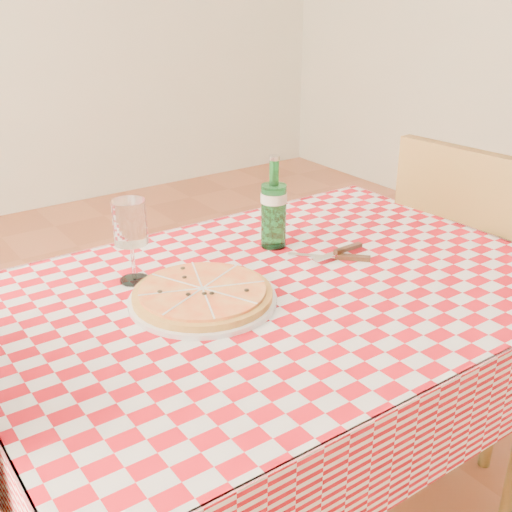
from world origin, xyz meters
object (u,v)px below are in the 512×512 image
(pizza_plate, at_px, (203,293))
(water_bottle, at_px, (274,202))
(chair_near, at_px, (472,276))
(wine_glass, at_px, (131,242))
(dining_table, at_px, (278,326))

(pizza_plate, height_order, water_bottle, water_bottle)
(chair_near, bearing_deg, wine_glass, 165.25)
(dining_table, relative_size, pizza_plate, 3.81)
(pizza_plate, bearing_deg, water_bottle, 27.43)
(water_bottle, bearing_deg, pizza_plate, -152.57)
(chair_near, bearing_deg, dining_table, 178.09)
(dining_table, distance_m, chair_near, 0.79)
(water_bottle, distance_m, wine_glass, 0.38)
(dining_table, distance_m, wine_glass, 0.38)
(water_bottle, relative_size, wine_glass, 1.23)
(chair_near, xyz_separation_m, pizza_plate, (-0.95, -0.01, 0.23))
(chair_near, xyz_separation_m, wine_glass, (-1.03, 0.17, 0.30))
(chair_near, xyz_separation_m, water_bottle, (-0.65, 0.15, 0.32))
(chair_near, distance_m, water_bottle, 0.74)
(dining_table, height_order, chair_near, chair_near)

